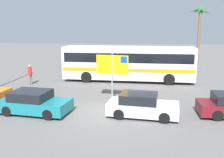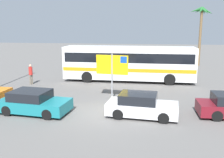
{
  "view_description": "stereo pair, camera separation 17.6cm",
  "coord_description": "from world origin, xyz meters",
  "px_view_note": "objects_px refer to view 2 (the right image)",
  "views": [
    {
      "loc": [
        2.48,
        -13.89,
        4.96
      ],
      "look_at": [
        0.06,
        3.54,
        1.3
      ],
      "focal_mm": 40.54,
      "sensor_mm": 36.0,
      "label": 1
    },
    {
      "loc": [
        2.66,
        -13.86,
        4.96
      ],
      "look_at": [
        0.06,
        3.54,
        1.3
      ],
      "focal_mm": 40.54,
      "sensor_mm": 36.0,
      "label": 2
    }
  ],
  "objects_px": {
    "ferry_sign": "(113,67)",
    "car_white": "(141,106)",
    "pedestrian_by_bus": "(31,73)",
    "car_teal": "(34,102)",
    "bus_front_coach": "(129,62)"
  },
  "relations": [
    {
      "from": "car_white",
      "to": "pedestrian_by_bus",
      "type": "bearing_deg",
      "value": 150.78
    },
    {
      "from": "ferry_sign",
      "to": "car_teal",
      "type": "bearing_deg",
      "value": -134.98
    },
    {
      "from": "ferry_sign",
      "to": "car_white",
      "type": "xyz_separation_m",
      "value": [
        2.04,
        -2.96,
        -1.69
      ]
    },
    {
      "from": "bus_front_coach",
      "to": "ferry_sign",
      "type": "xyz_separation_m",
      "value": [
        -0.54,
        -6.35,
        0.54
      ]
    },
    {
      "from": "car_white",
      "to": "pedestrian_by_bus",
      "type": "height_order",
      "value": "pedestrian_by_bus"
    },
    {
      "from": "bus_front_coach",
      "to": "car_teal",
      "type": "distance_m",
      "value": 10.76
    },
    {
      "from": "car_teal",
      "to": "bus_front_coach",
      "type": "bearing_deg",
      "value": 69.39
    },
    {
      "from": "ferry_sign",
      "to": "pedestrian_by_bus",
      "type": "xyz_separation_m",
      "value": [
        -7.75,
        3.74,
        -1.29
      ]
    },
    {
      "from": "ferry_sign",
      "to": "car_teal",
      "type": "height_order",
      "value": "ferry_sign"
    },
    {
      "from": "ferry_sign",
      "to": "car_white",
      "type": "bearing_deg",
      "value": -48.21
    },
    {
      "from": "bus_front_coach",
      "to": "car_white",
      "type": "height_order",
      "value": "bus_front_coach"
    },
    {
      "from": "car_teal",
      "to": "ferry_sign",
      "type": "bearing_deg",
      "value": 43.42
    },
    {
      "from": "bus_front_coach",
      "to": "pedestrian_by_bus",
      "type": "bearing_deg",
      "value": -162.56
    },
    {
      "from": "car_teal",
      "to": "pedestrian_by_bus",
      "type": "bearing_deg",
      "value": 122.62
    },
    {
      "from": "ferry_sign",
      "to": "pedestrian_by_bus",
      "type": "distance_m",
      "value": 8.7
    }
  ]
}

